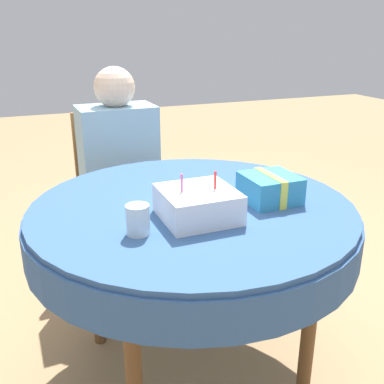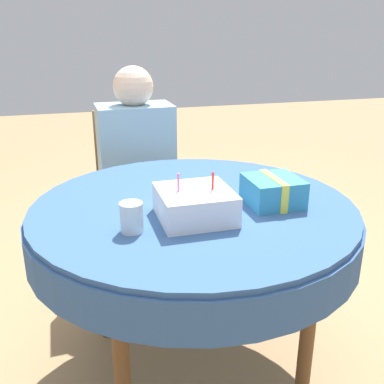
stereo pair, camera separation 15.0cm
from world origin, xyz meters
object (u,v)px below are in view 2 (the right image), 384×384
at_px(chair, 135,187).
at_px(gift_box, 273,191).
at_px(birthday_cake, 195,204).
at_px(drinking_glass, 132,217).
at_px(person, 137,156).

bearing_deg(chair, gift_box, -72.18).
relative_size(birthday_cake, drinking_glass, 2.51).
height_order(person, gift_box, person).
distance_m(birthday_cake, gift_box, 0.30).
relative_size(person, birthday_cake, 4.86).
relative_size(chair, person, 0.78).
bearing_deg(person, chair, 90.00).
bearing_deg(birthday_cake, chair, 92.14).
relative_size(chair, gift_box, 4.77).
distance_m(chair, birthday_cake, 1.07).
xyz_separation_m(drinking_glass, gift_box, (0.50, 0.09, 0.00)).
distance_m(drinking_glass, gift_box, 0.51).
height_order(chair, birthday_cake, chair).
height_order(person, drinking_glass, person).
distance_m(birthday_cake, drinking_glass, 0.21).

